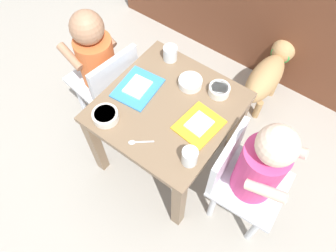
{
  "coord_description": "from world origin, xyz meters",
  "views": [
    {
      "loc": [
        0.45,
        -0.61,
        1.52
      ],
      "look_at": [
        0.0,
        0.0,
        0.3
      ],
      "focal_mm": 34.07,
      "sensor_mm": 36.0,
      "label": 1
    }
  ],
  "objects_px": {
    "dining_table": "(168,117)",
    "spoon_by_left_tray": "(138,142)",
    "food_tray_left": "(138,88)",
    "water_cup_left": "(190,157)",
    "dog": "(268,73)",
    "seated_child_left": "(97,60)",
    "food_tray_right": "(199,125)",
    "cereal_bowl_right_side": "(105,116)",
    "seated_child_right": "(257,168)",
    "veggie_bowl_far": "(190,82)",
    "water_cup_right": "(170,54)",
    "veggie_bowl_near": "(219,90)"
  },
  "relations": [
    {
      "from": "dining_table",
      "to": "spoon_by_left_tray",
      "type": "relative_size",
      "value": 6.45
    },
    {
      "from": "food_tray_left",
      "to": "water_cup_left",
      "type": "relative_size",
      "value": 2.91
    },
    {
      "from": "dog",
      "to": "water_cup_left",
      "type": "xyz_separation_m",
      "value": [
        0.01,
        -0.79,
        0.28
      ]
    },
    {
      "from": "seated_child_left",
      "to": "water_cup_left",
      "type": "bearing_deg",
      "value": -16.13
    },
    {
      "from": "food_tray_right",
      "to": "cereal_bowl_right_side",
      "type": "xyz_separation_m",
      "value": [
        -0.32,
        -0.19,
        0.01
      ]
    },
    {
      "from": "spoon_by_left_tray",
      "to": "cereal_bowl_right_side",
      "type": "bearing_deg",
      "value": 177.27
    },
    {
      "from": "seated_child_right",
      "to": "seated_child_left",
      "type": "bearing_deg",
      "value": 176.48
    },
    {
      "from": "veggie_bowl_far",
      "to": "spoon_by_left_tray",
      "type": "bearing_deg",
      "value": -89.88
    },
    {
      "from": "water_cup_right",
      "to": "food_tray_left",
      "type": "bearing_deg",
      "value": -92.26
    },
    {
      "from": "water_cup_left",
      "to": "cereal_bowl_right_side",
      "type": "xyz_separation_m",
      "value": [
        -0.37,
        -0.04,
        -0.01
      ]
    },
    {
      "from": "food_tray_right",
      "to": "water_cup_right",
      "type": "xyz_separation_m",
      "value": [
        -0.3,
        0.22,
        0.02
      ]
    },
    {
      "from": "water_cup_right",
      "to": "veggie_bowl_near",
      "type": "xyz_separation_m",
      "value": [
        0.28,
        -0.04,
        -0.01
      ]
    },
    {
      "from": "dining_table",
      "to": "veggie_bowl_far",
      "type": "xyz_separation_m",
      "value": [
        0.01,
        0.14,
        0.1
      ]
    },
    {
      "from": "water_cup_left",
      "to": "veggie_bowl_near",
      "type": "distance_m",
      "value": 0.34
    },
    {
      "from": "dog",
      "to": "veggie_bowl_far",
      "type": "distance_m",
      "value": 0.6
    },
    {
      "from": "dining_table",
      "to": "cereal_bowl_right_side",
      "type": "xyz_separation_m",
      "value": [
        -0.16,
        -0.2,
        0.1
      ]
    },
    {
      "from": "veggie_bowl_near",
      "to": "veggie_bowl_far",
      "type": "xyz_separation_m",
      "value": [
        -0.12,
        -0.04,
        -0.0
      ]
    },
    {
      "from": "cereal_bowl_right_side",
      "to": "dog",
      "type": "bearing_deg",
      "value": 66.57
    },
    {
      "from": "seated_child_left",
      "to": "veggie_bowl_far",
      "type": "height_order",
      "value": "seated_child_left"
    },
    {
      "from": "cereal_bowl_right_side",
      "to": "spoon_by_left_tray",
      "type": "height_order",
      "value": "cereal_bowl_right_side"
    },
    {
      "from": "food_tray_right",
      "to": "veggie_bowl_near",
      "type": "relative_size",
      "value": 2.12
    },
    {
      "from": "food_tray_left",
      "to": "water_cup_left",
      "type": "distance_m",
      "value": 0.4
    },
    {
      "from": "dog",
      "to": "cereal_bowl_right_side",
      "type": "height_order",
      "value": "cereal_bowl_right_side"
    },
    {
      "from": "veggie_bowl_near",
      "to": "water_cup_left",
      "type": "bearing_deg",
      "value": -76.61
    },
    {
      "from": "food_tray_left",
      "to": "water_cup_left",
      "type": "height_order",
      "value": "water_cup_left"
    },
    {
      "from": "food_tray_right",
      "to": "dining_table",
      "type": "bearing_deg",
      "value": 177.98
    },
    {
      "from": "water_cup_left",
      "to": "dog",
      "type": "bearing_deg",
      "value": 90.71
    },
    {
      "from": "food_tray_right",
      "to": "seated_child_left",
      "type": "bearing_deg",
      "value": 176.62
    },
    {
      "from": "dog",
      "to": "water_cup_right",
      "type": "bearing_deg",
      "value": -129.58
    },
    {
      "from": "water_cup_right",
      "to": "spoon_by_left_tray",
      "type": "distance_m",
      "value": 0.45
    },
    {
      "from": "seated_child_left",
      "to": "food_tray_right",
      "type": "xyz_separation_m",
      "value": [
        0.58,
        -0.03,
        0.03
      ]
    },
    {
      "from": "seated_child_left",
      "to": "water_cup_left",
      "type": "relative_size",
      "value": 9.46
    },
    {
      "from": "water_cup_left",
      "to": "veggie_bowl_far",
      "type": "xyz_separation_m",
      "value": [
        -0.2,
        0.3,
        -0.01
      ]
    },
    {
      "from": "water_cup_right",
      "to": "veggie_bowl_near",
      "type": "bearing_deg",
      "value": -7.49
    },
    {
      "from": "dining_table",
      "to": "water_cup_right",
      "type": "bearing_deg",
      "value": 124.36
    },
    {
      "from": "dining_table",
      "to": "seated_child_left",
      "type": "distance_m",
      "value": 0.43
    },
    {
      "from": "dining_table",
      "to": "seated_child_right",
      "type": "relative_size",
      "value": 0.78
    },
    {
      "from": "food_tray_left",
      "to": "water_cup_right",
      "type": "distance_m",
      "value": 0.22
    },
    {
      "from": "food_tray_right",
      "to": "water_cup_left",
      "type": "xyz_separation_m",
      "value": [
        0.06,
        -0.15,
        0.03
      ]
    },
    {
      "from": "food_tray_right",
      "to": "veggie_bowl_far",
      "type": "bearing_deg",
      "value": 134.24
    },
    {
      "from": "water_cup_left",
      "to": "veggie_bowl_far",
      "type": "height_order",
      "value": "water_cup_left"
    },
    {
      "from": "water_cup_right",
      "to": "spoon_by_left_tray",
      "type": "xyz_separation_m",
      "value": [
        0.16,
        -0.42,
        -0.03
      ]
    },
    {
      "from": "dining_table",
      "to": "water_cup_right",
      "type": "height_order",
      "value": "water_cup_right"
    },
    {
      "from": "cereal_bowl_right_side",
      "to": "veggie_bowl_far",
      "type": "bearing_deg",
      "value": 63.23
    },
    {
      "from": "water_cup_left",
      "to": "spoon_by_left_tray",
      "type": "height_order",
      "value": "water_cup_left"
    },
    {
      "from": "seated_child_left",
      "to": "food_tray_right",
      "type": "bearing_deg",
      "value": -3.38
    },
    {
      "from": "dining_table",
      "to": "water_cup_left",
      "type": "height_order",
      "value": "water_cup_left"
    },
    {
      "from": "water_cup_right",
      "to": "veggie_bowl_far",
      "type": "height_order",
      "value": "water_cup_right"
    },
    {
      "from": "water_cup_right",
      "to": "veggie_bowl_near",
      "type": "distance_m",
      "value": 0.28
    },
    {
      "from": "seated_child_right",
      "to": "veggie_bowl_far",
      "type": "height_order",
      "value": "seated_child_right"
    }
  ]
}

